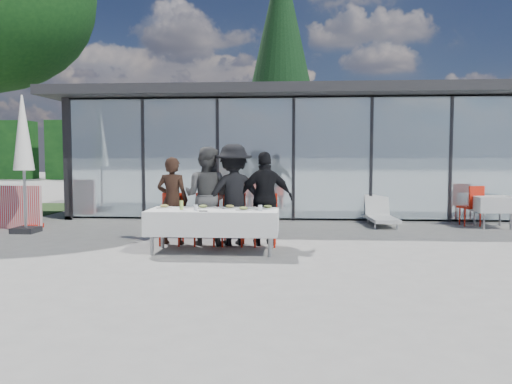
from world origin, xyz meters
TOP-DOWN VIEW (x-y plane):
  - ground at (0.00, 0.00)m, footprint 90.00×90.00m
  - pavilion at (2.00, 8.16)m, footprint 14.80×8.80m
  - treeline at (-2.00, 28.00)m, footprint 62.50×2.00m
  - dining_table at (-0.37, -0.13)m, footprint 2.26×0.96m
  - diner_a at (-1.28, 0.63)m, footprint 0.66×0.66m
  - diner_chair_a at (-1.28, 0.62)m, footprint 0.44×0.44m
  - diner_b at (-0.62, 0.63)m, footprint 1.08×1.08m
  - diner_chair_b at (-0.62, 0.62)m, footprint 0.44×0.44m
  - diner_c at (-0.11, 0.63)m, footprint 1.56×1.56m
  - diner_chair_c at (-0.11, 0.62)m, footprint 0.44×0.44m
  - diner_d at (0.50, 0.63)m, footprint 1.25×1.25m
  - diner_chair_d at (0.50, 0.62)m, footprint 0.44×0.44m
  - plate_a at (-1.28, 0.02)m, footprint 0.28×0.28m
  - plate_b at (-0.58, 0.02)m, footprint 0.28×0.28m
  - plate_c at (-0.11, 0.07)m, footprint 0.28×0.28m
  - plate_d at (0.56, 0.07)m, footprint 0.28×0.28m
  - plate_extra at (0.17, -0.26)m, footprint 0.28×0.28m
  - juice_bottle at (-0.91, -0.24)m, footprint 0.06×0.06m
  - drinking_glasses at (-0.10, -0.31)m, footprint 1.17×0.07m
  - folded_eyeglasses at (-0.49, -0.47)m, footprint 0.14×0.03m
  - spare_table_right at (5.70, 3.35)m, footprint 0.86×0.86m
  - spare_chair_b at (5.34, 3.58)m, footprint 0.58×0.58m
  - market_umbrella at (-4.84, 1.78)m, footprint 0.50×0.50m
  - lounger at (3.15, 3.56)m, footprint 0.68×1.37m
  - conifer_tree at (0.50, 13.00)m, footprint 4.00×4.00m

SIDE VIEW (x-z plane):
  - ground at x=0.00m, z-range 0.00..0.00m
  - lounger at x=3.15m, z-range -0.10..0.62m
  - diner_chair_a at x=-1.28m, z-range 0.05..1.03m
  - diner_chair_b at x=-0.62m, z-range 0.05..1.03m
  - diner_chair_c at x=-0.11m, z-range 0.05..1.03m
  - diner_chair_d at x=0.50m, z-range 0.05..1.03m
  - spare_chair_b at x=5.34m, z-range 0.05..1.03m
  - dining_table at x=-0.37m, z-range 0.16..0.91m
  - spare_table_right at x=5.70m, z-range 0.18..0.92m
  - folded_eyeglasses at x=-0.49m, z-range 0.75..0.76m
  - plate_a at x=-1.28m, z-range 0.74..0.81m
  - plate_b at x=-0.58m, z-range 0.74..0.81m
  - plate_c at x=-0.11m, z-range 0.74..0.81m
  - plate_d at x=0.56m, z-range 0.74..0.81m
  - plate_extra at x=0.17m, z-range 0.74..0.81m
  - drinking_glasses at x=-0.10m, z-range 0.75..0.85m
  - juice_bottle at x=-0.91m, z-range 0.75..0.91m
  - diner_a at x=-1.28m, z-range 0.00..1.66m
  - diner_d at x=0.50m, z-range 0.00..1.76m
  - diner_b at x=-0.62m, z-range 0.00..1.85m
  - diner_c at x=-0.11m, z-range 0.00..1.91m
  - market_umbrella at x=-4.84m, z-range 0.48..3.48m
  - pavilion at x=2.00m, z-range 0.43..3.87m
  - treeline at x=-2.00m, z-range 0.00..4.40m
  - conifer_tree at x=0.50m, z-range 0.74..11.24m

